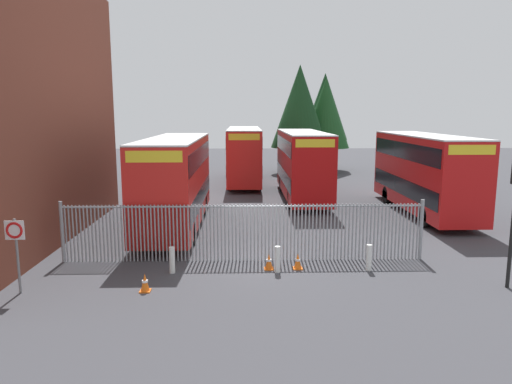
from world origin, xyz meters
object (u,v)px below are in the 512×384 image
at_px(double_decker_bus_behind_fence_right, 302,162).
at_px(traffic_cone_near_kerb, 145,283).
at_px(double_decker_bus_near_gate, 176,179).
at_px(double_decker_bus_behind_fence_left, 424,170).
at_px(bollard_center_front, 277,259).
at_px(traffic_cone_mid_forecourt, 298,261).
at_px(double_decker_bus_far_back, 244,153).
at_px(speed_limit_sign_post, 15,239).
at_px(bollard_near_left, 172,260).
at_px(traffic_cone_by_gate, 269,262).
at_px(bollard_near_right, 369,258).

distance_m(double_decker_bus_behind_fence_right, traffic_cone_near_kerb, 17.92).
relative_size(double_decker_bus_near_gate, double_decker_bus_behind_fence_left, 1.00).
relative_size(double_decker_bus_near_gate, bollard_center_front, 11.38).
distance_m(bollard_center_front, traffic_cone_mid_forecourt, 0.86).
bearing_deg(double_decker_bus_far_back, bollard_center_front, -86.95).
height_order(bollard_center_front, speed_limit_sign_post, speed_limit_sign_post).
bearing_deg(bollard_near_left, traffic_cone_near_kerb, -109.08).
bearing_deg(traffic_cone_by_gate, double_decker_bus_behind_fence_left, 46.14).
bearing_deg(speed_limit_sign_post, double_decker_bus_near_gate, 67.06).
bearing_deg(traffic_cone_near_kerb, double_decker_bus_far_back, 82.18).
bearing_deg(speed_limit_sign_post, double_decker_bus_behind_fence_left, 34.28).
relative_size(traffic_cone_by_gate, speed_limit_sign_post, 0.25).
distance_m(bollard_near_left, bollard_center_front, 3.74).
bearing_deg(bollard_center_front, double_decker_bus_behind_fence_right, 79.66).
bearing_deg(bollard_center_front, speed_limit_sign_post, -167.72).
height_order(double_decker_bus_behind_fence_left, traffic_cone_mid_forecourt, double_decker_bus_behind_fence_left).
bearing_deg(bollard_center_front, traffic_cone_mid_forecourt, 23.69).
relative_size(traffic_cone_near_kerb, speed_limit_sign_post, 0.25).
bearing_deg(double_decker_bus_behind_fence_right, bollard_near_left, -113.67).
xyz_separation_m(double_decker_bus_far_back, bollard_near_right, (4.45, -21.39, -1.95)).
bearing_deg(bollard_near_right, speed_limit_sign_post, -170.59).
height_order(double_decker_bus_behind_fence_right, traffic_cone_by_gate, double_decker_bus_behind_fence_right).
xyz_separation_m(bollard_near_right, traffic_cone_by_gate, (-3.59, 0.20, -0.19)).
relative_size(double_decker_bus_behind_fence_right, double_decker_bus_far_back, 1.00).
bearing_deg(double_decker_bus_far_back, double_decker_bus_behind_fence_right, -61.05).
bearing_deg(bollard_near_right, traffic_cone_near_kerb, -166.37).
bearing_deg(bollard_center_front, bollard_near_left, 179.87).
bearing_deg(speed_limit_sign_post, bollard_center_front, 12.28).
height_order(double_decker_bus_behind_fence_right, bollard_near_right, double_decker_bus_behind_fence_right).
bearing_deg(traffic_cone_by_gate, double_decker_bus_far_back, 92.32).
xyz_separation_m(double_decker_bus_behind_fence_right, speed_limit_sign_post, (-10.91, -16.41, -0.65)).
bearing_deg(speed_limit_sign_post, double_decker_bus_behind_fence_right, 56.37).
xyz_separation_m(double_decker_bus_behind_fence_left, double_decker_bus_behind_fence_right, (-6.27, 4.70, 0.00)).
distance_m(double_decker_bus_near_gate, speed_limit_sign_post, 9.54).
bearing_deg(traffic_cone_mid_forecourt, double_decker_bus_far_back, 95.16).
bearing_deg(traffic_cone_by_gate, speed_limit_sign_post, -165.10).
height_order(bollard_near_left, traffic_cone_by_gate, bollard_near_left).
relative_size(double_decker_bus_behind_fence_left, traffic_cone_mid_forecourt, 18.32).
bearing_deg(traffic_cone_mid_forecourt, bollard_near_right, -4.87).
relative_size(bollard_center_front, traffic_cone_near_kerb, 1.61).
distance_m(double_decker_bus_near_gate, traffic_cone_near_kerb, 8.96).
height_order(bollard_center_front, traffic_cone_mid_forecourt, bollard_center_front).
distance_m(double_decker_bus_far_back, bollard_near_right, 21.93).
bearing_deg(double_decker_bus_behind_fence_left, traffic_cone_by_gate, -133.86).
xyz_separation_m(bollard_near_left, traffic_cone_mid_forecourt, (4.50, 0.33, -0.19)).
xyz_separation_m(double_decker_bus_behind_fence_left, bollard_near_right, (-5.63, -9.80, -1.95)).
relative_size(double_decker_bus_near_gate, speed_limit_sign_post, 4.50).
xyz_separation_m(double_decker_bus_behind_fence_left, bollard_center_front, (-8.93, -9.91, -1.95)).
distance_m(bollard_near_left, traffic_cone_mid_forecourt, 4.52).
bearing_deg(bollard_center_front, double_decker_bus_behind_fence_left, 47.98).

